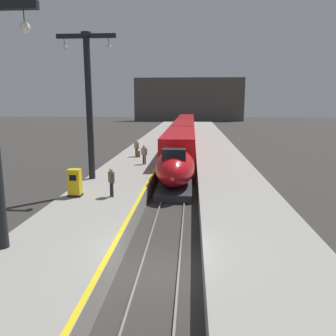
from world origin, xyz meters
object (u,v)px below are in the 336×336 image
(passenger_mid_platform, at_px, (111,180))
(rolling_suitcase, at_px, (138,154))
(passenger_near_edge, at_px, (136,147))
(passenger_far_waiting, at_px, (144,153))
(ticket_machine_yellow, at_px, (75,184))
(station_column_mid, at_px, (89,94))
(highspeed_train_main, at_px, (184,134))

(passenger_mid_platform, bearing_deg, rolling_suitcase, 92.86)
(passenger_near_edge, xyz_separation_m, passenger_far_waiting, (1.36, -4.16, 0.00))
(passenger_near_edge, bearing_deg, ticket_machine_yellow, -94.80)
(passenger_near_edge, bearing_deg, passenger_far_waiting, -71.88)
(station_column_mid, distance_m, passenger_near_edge, 11.26)
(passenger_far_waiting, relative_size, ticket_machine_yellow, 1.06)
(passenger_mid_platform, distance_m, passenger_far_waiting, 10.40)
(passenger_mid_platform, relative_size, rolling_suitcase, 1.72)
(ticket_machine_yellow, bearing_deg, rolling_suitcase, 84.24)
(highspeed_train_main, relative_size, passenger_mid_platform, 33.44)
(rolling_suitcase, height_order, ticket_machine_yellow, ticket_machine_yellow)
(passenger_far_waiting, xyz_separation_m, rolling_suitcase, (-1.15, 3.80, -0.69))
(highspeed_train_main, distance_m, passenger_mid_platform, 29.77)
(passenger_far_waiting, bearing_deg, ticket_machine_yellow, -103.93)
(passenger_mid_platform, xyz_separation_m, ticket_machine_yellow, (-2.15, -0.04, -0.25))
(passenger_near_edge, height_order, rolling_suitcase, passenger_near_edge)
(passenger_mid_platform, xyz_separation_m, rolling_suitcase, (-0.71, 14.19, -0.69))
(station_column_mid, relative_size, rolling_suitcase, 10.10)
(passenger_far_waiting, bearing_deg, passenger_mid_platform, -92.43)
(station_column_mid, xyz_separation_m, passenger_mid_platform, (2.50, -4.55, -4.92))
(passenger_mid_platform, distance_m, ticket_machine_yellow, 2.16)
(rolling_suitcase, distance_m, ticket_machine_yellow, 14.31)
(ticket_machine_yellow, bearing_deg, passenger_mid_platform, 0.97)
(passenger_far_waiting, distance_m, ticket_machine_yellow, 10.75)
(passenger_mid_platform, relative_size, ticket_machine_yellow, 1.06)
(station_column_mid, bearing_deg, passenger_far_waiting, 63.32)
(station_column_mid, bearing_deg, rolling_suitcase, 79.50)
(passenger_far_waiting, height_order, rolling_suitcase, passenger_far_waiting)
(highspeed_train_main, xyz_separation_m, ticket_machine_yellow, (-5.55, -29.61, -0.17))
(passenger_far_waiting, distance_m, rolling_suitcase, 4.03)
(rolling_suitcase, bearing_deg, passenger_far_waiting, -73.16)
(ticket_machine_yellow, bearing_deg, station_column_mid, 94.36)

